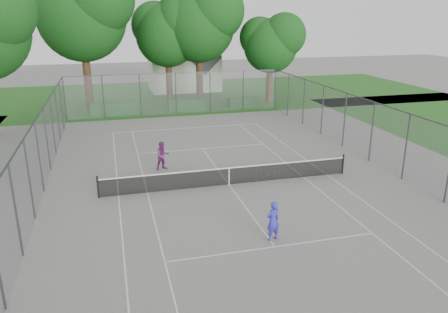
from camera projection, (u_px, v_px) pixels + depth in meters
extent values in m
plane|color=slate|center=(229.00, 185.00, 22.16)|extent=(120.00, 120.00, 0.00)
cube|color=#1C4F16|center=(163.00, 96.00, 46.03)|extent=(60.00, 20.00, 0.00)
cube|color=silver|center=(187.00, 128.00, 33.07)|extent=(10.97, 0.06, 0.01)
cube|color=silver|center=(118.00, 196.00, 20.82)|extent=(0.06, 23.77, 0.01)
cube|color=silver|center=(327.00, 175.00, 23.50)|extent=(0.06, 23.77, 0.01)
cube|color=silver|center=(147.00, 193.00, 21.16)|extent=(0.06, 23.77, 0.01)
cube|color=silver|center=(304.00, 177.00, 23.16)|extent=(0.06, 23.77, 0.01)
cube|color=silver|center=(275.00, 247.00, 16.29)|extent=(8.23, 0.06, 0.01)
cube|color=silver|center=(202.00, 149.00, 28.04)|extent=(8.23, 0.06, 0.01)
cube|color=silver|center=(229.00, 185.00, 22.16)|extent=(0.06, 12.80, 0.01)
cube|color=silver|center=(188.00, 128.00, 32.93)|extent=(0.06, 0.30, 0.01)
cylinder|color=black|center=(98.00, 187.00, 20.43)|extent=(0.10, 0.10, 1.10)
cylinder|color=black|center=(343.00, 164.00, 23.55)|extent=(0.10, 0.10, 1.10)
cube|color=black|center=(229.00, 177.00, 22.02)|extent=(12.67, 0.01, 0.86)
cube|color=silver|center=(229.00, 168.00, 21.88)|extent=(12.77, 0.03, 0.06)
cube|color=silver|center=(229.00, 177.00, 22.03)|extent=(0.05, 0.02, 0.88)
cylinder|color=#38383D|center=(65.00, 99.00, 35.02)|extent=(0.08, 0.08, 3.50)
cylinder|color=#38383D|center=(275.00, 89.00, 39.41)|extent=(0.08, 0.08, 3.50)
cube|color=slate|center=(176.00, 94.00, 37.22)|extent=(18.00, 0.02, 3.50)
cube|color=slate|center=(35.00, 168.00, 19.42)|extent=(0.02, 34.00, 3.50)
cube|color=slate|center=(388.00, 139.00, 23.81)|extent=(0.02, 34.00, 3.50)
cube|color=#38383D|center=(175.00, 73.00, 36.67)|extent=(18.00, 0.05, 0.05)
cube|color=#38383D|center=(29.00, 130.00, 18.87)|extent=(0.05, 34.00, 0.05)
cube|color=#38383D|center=(392.00, 108.00, 23.26)|extent=(0.05, 34.00, 0.05)
cylinder|color=#3D2516|center=(88.00, 79.00, 38.96)|extent=(0.68, 0.68, 5.32)
sphere|color=#0F3811|center=(82.00, 17.00, 37.30)|extent=(7.57, 7.57, 7.57)
sphere|color=#0F3811|center=(65.00, 3.00, 37.49)|extent=(5.68, 5.68, 5.68)
cylinder|color=#3D2516|center=(169.00, 80.00, 42.71)|extent=(0.63, 0.63, 4.20)
sphere|color=#0F3811|center=(167.00, 35.00, 41.39)|extent=(5.97, 5.97, 5.97)
sphere|color=#0F3811|center=(181.00, 22.00, 40.49)|extent=(4.78, 4.78, 4.78)
sphere|color=#0F3811|center=(155.00, 25.00, 41.54)|extent=(4.48, 4.48, 4.48)
cylinder|color=#3D2516|center=(200.00, 77.00, 42.50)|extent=(0.65, 0.65, 4.76)
sphere|color=#0F3811|center=(199.00, 26.00, 41.01)|extent=(6.77, 6.77, 6.77)
sphere|color=#0F3811|center=(215.00, 11.00, 39.99)|extent=(5.42, 5.42, 5.42)
sphere|color=#0F3811|center=(184.00, 15.00, 41.18)|extent=(5.08, 5.08, 5.08)
cylinder|color=#3D2516|center=(269.00, 84.00, 42.25)|extent=(0.60, 0.60, 3.57)
sphere|color=#0F3811|center=(271.00, 46.00, 41.13)|extent=(5.08, 5.08, 5.08)
sphere|color=#0F3811|center=(284.00, 35.00, 40.36)|extent=(4.06, 4.06, 4.06)
sphere|color=#0F3811|center=(260.00, 37.00, 41.26)|extent=(3.81, 3.81, 3.81)
cube|color=#194E1A|center=(116.00, 108.00, 37.38)|extent=(4.21, 1.26, 1.05)
cube|color=#194E1A|center=(186.00, 105.00, 38.74)|extent=(3.17, 0.91, 1.00)
cube|color=#194E1A|center=(244.00, 102.00, 40.56)|extent=(2.82, 1.03, 0.85)
cube|color=silver|center=(184.00, 64.00, 48.91)|extent=(7.51, 5.64, 5.64)
cube|color=#414146|center=(183.00, 38.00, 48.02)|extent=(7.44, 5.82, 7.44)
imported|color=#3231BB|center=(273.00, 221.00, 16.57)|extent=(0.67, 0.55, 1.60)
imported|color=#6F2568|center=(163.00, 156.00, 24.14)|extent=(0.91, 0.79, 1.59)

